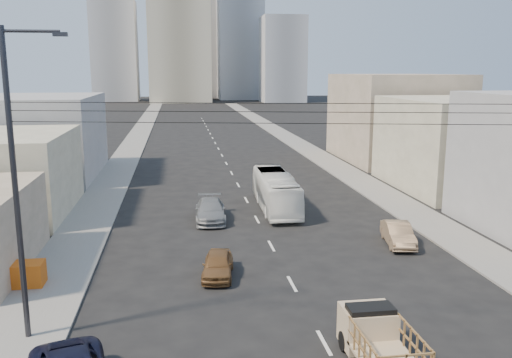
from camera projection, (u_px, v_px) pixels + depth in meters
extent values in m
cube|color=slate|center=(137.00, 137.00, 85.41)|extent=(3.50, 180.00, 0.12)
cube|color=slate|center=(283.00, 135.00, 88.73)|extent=(3.50, 180.00, 0.12)
cube|color=silver|center=(324.00, 343.00, 21.11)|extent=(0.15, 2.00, 0.01)
cube|color=silver|center=(292.00, 284.00, 26.93)|extent=(0.15, 2.00, 0.01)
cube|color=silver|center=(271.00, 246.00, 32.75)|extent=(0.15, 2.00, 0.01)
cube|color=silver|center=(257.00, 219.00, 38.57)|extent=(0.15, 2.00, 0.01)
cube|color=silver|center=(246.00, 200.00, 44.40)|extent=(0.15, 2.00, 0.01)
cube|color=silver|center=(238.00, 185.00, 50.22)|extent=(0.15, 2.00, 0.01)
cube|color=silver|center=(232.00, 173.00, 56.04)|extent=(0.15, 2.00, 0.01)
cube|color=silver|center=(226.00, 163.00, 61.86)|extent=(0.15, 2.00, 0.01)
cube|color=silver|center=(222.00, 155.00, 67.68)|extent=(0.15, 2.00, 0.01)
cube|color=silver|center=(218.00, 149.00, 73.50)|extent=(0.15, 2.00, 0.01)
cube|color=silver|center=(215.00, 143.00, 79.32)|extent=(0.15, 2.00, 0.01)
cube|color=silver|center=(213.00, 138.00, 85.14)|extent=(0.15, 2.00, 0.01)
cube|color=silver|center=(210.00, 134.00, 90.97)|extent=(0.15, 2.00, 0.01)
cube|color=silver|center=(208.00, 130.00, 96.79)|extent=(0.15, 2.00, 0.01)
cube|color=silver|center=(206.00, 126.00, 102.61)|extent=(0.15, 2.00, 0.01)
cube|color=silver|center=(205.00, 123.00, 108.43)|extent=(0.15, 2.00, 0.01)
cube|color=silver|center=(203.00, 121.00, 114.25)|extent=(0.15, 2.00, 0.01)
cube|color=silver|center=(202.00, 118.00, 120.07)|extent=(0.15, 2.00, 0.01)
cube|color=tan|center=(367.00, 327.00, 20.37)|extent=(1.90, 1.60, 1.50)
cube|color=black|center=(370.00, 315.00, 20.01)|extent=(1.70, 0.90, 0.70)
cylinder|color=black|center=(344.00, 341.00, 20.46)|extent=(0.25, 0.76, 0.76)
cylinder|color=black|center=(387.00, 338.00, 20.70)|extent=(0.25, 0.76, 0.76)
imported|color=white|center=(276.00, 191.00, 41.27)|extent=(2.60, 10.17, 2.82)
imported|color=brown|center=(218.00, 265.00, 27.78)|extent=(2.01, 3.91, 1.27)
imported|color=#8D7052|center=(398.00, 234.00, 32.87)|extent=(2.14, 4.31, 1.36)
imported|color=gray|center=(210.00, 210.00, 38.17)|extent=(2.27, 5.15, 1.47)
cylinder|color=#2D2D33|center=(16.00, 191.00, 20.25)|extent=(0.22, 0.22, 12.00)
cylinder|color=#2D2D33|center=(31.00, 31.00, 19.25)|extent=(2.00, 0.12, 0.12)
cube|color=#2D2D33|center=(60.00, 34.00, 19.41)|extent=(0.50, 0.25, 0.15)
cylinder|color=black|center=(335.00, 103.00, 18.80)|extent=(23.01, 5.02, 0.02)
cylinder|color=black|center=(334.00, 112.00, 18.86)|extent=(23.01, 5.02, 0.02)
cylinder|color=black|center=(334.00, 124.00, 18.93)|extent=(23.01, 5.02, 0.02)
cube|color=#CB5913|center=(25.00, 281.00, 26.45)|extent=(1.80, 1.20, 0.38)
cube|color=#CB5913|center=(25.00, 274.00, 26.37)|extent=(1.80, 1.20, 0.38)
cube|color=#CB5913|center=(24.00, 267.00, 26.30)|extent=(1.80, 1.20, 0.38)
cube|color=#A7A187|center=(460.00, 144.00, 48.30)|extent=(11.00, 14.00, 8.00)
cube|color=gray|center=(395.00, 117.00, 63.70)|extent=(12.00, 16.00, 10.00)
cube|color=gray|center=(34.00, 137.00, 53.47)|extent=(12.00, 16.00, 8.00)
cube|color=tan|center=(178.00, 10.00, 177.64)|extent=(20.00, 20.00, 60.00)
cube|color=#92949A|center=(240.00, 44.00, 197.26)|extent=(16.00, 16.00, 40.00)
cube|color=#92949A|center=(115.00, 51.00, 186.79)|extent=(15.00, 15.00, 34.00)
cube|color=gray|center=(205.00, 40.00, 209.73)|extent=(18.00, 18.00, 44.00)
cube|color=#92949A|center=(282.00, 60.00, 180.74)|extent=(14.00, 14.00, 28.00)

